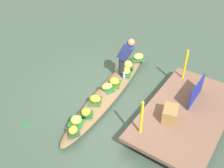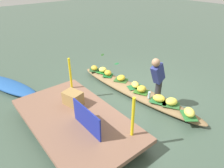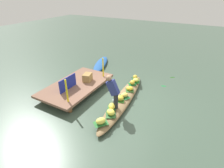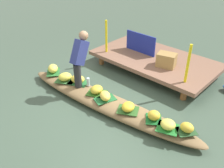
{
  "view_description": "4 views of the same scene",
  "coord_description": "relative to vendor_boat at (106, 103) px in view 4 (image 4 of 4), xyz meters",
  "views": [
    {
      "loc": [
        4.57,
        3.21,
        4.8
      ],
      "look_at": [
        0.02,
        0.12,
        0.46
      ],
      "focal_mm": 42.73,
      "sensor_mm": 36.0,
      "label": 1
    },
    {
      "loc": [
        -3.56,
        3.76,
        3.24
      ],
      "look_at": [
        0.37,
        0.56,
        0.39
      ],
      "focal_mm": 32.83,
      "sensor_mm": 36.0,
      "label": 2
    },
    {
      "loc": [
        -5.27,
        -2.46,
        3.92
      ],
      "look_at": [
        0.31,
        0.68,
        0.47
      ],
      "focal_mm": 28.3,
      "sensor_mm": 36.0,
      "label": 3
    },
    {
      "loc": [
        2.98,
        -3.01,
        3.15
      ],
      "look_at": [
        -0.04,
        0.24,
        0.45
      ],
      "focal_mm": 39.78,
      "sensor_mm": 36.0,
      "label": 4
    }
  ],
  "objects": [
    {
      "name": "leaf_mat_1",
      "position": [
        -0.27,
        0.01,
        0.12
      ],
      "size": [
        0.49,
        0.46,
        0.01
      ],
      "primitive_type": "cube",
      "rotation": [
        0.0,
        0.0,
        0.42
      ],
      "color": "#346C22",
      "rests_on": "vendor_boat"
    },
    {
      "name": "leaf_mat_6",
      "position": [
        -1.18,
        -0.12,
        0.12
      ],
      "size": [
        0.53,
        0.5,
        0.01
      ],
      "primitive_type": "cube",
      "rotation": [
        0.0,
        0.0,
        0.54
      ],
      "color": "#316431",
      "rests_on": "vendor_boat"
    },
    {
      "name": "leaf_mat_7",
      "position": [
        1.12,
        0.11,
        0.12
      ],
      "size": [
        0.42,
        0.43,
        0.01
      ],
      "primitive_type": "cube",
      "rotation": [
        0.0,
        0.0,
        2.19
      ],
      "color": "#186328",
      "rests_on": "vendor_boat"
    },
    {
      "name": "leaf_mat_5",
      "position": [
        0.02,
        -0.04,
        0.12
      ],
      "size": [
        0.4,
        0.49,
        0.01
      ],
      "primitive_type": "cube",
      "rotation": [
        0.0,
        0.0,
        1.22
      ],
      "color": "#226634",
      "rests_on": "vendor_boat"
    },
    {
      "name": "canal_water",
      "position": [
        0.0,
        0.0,
        -0.11
      ],
      "size": [
        40.0,
        40.0,
        0.0
      ],
      "primitive_type": "plane",
      "color": "#405545",
      "rests_on": "ground"
    },
    {
      "name": "banana_bunch_7",
      "position": [
        1.12,
        0.11,
        0.21
      ],
      "size": [
        0.28,
        0.27,
        0.18
      ],
      "primitive_type": "ellipsoid",
      "rotation": [
        0.0,
        0.0,
        0.22
      ],
      "color": "gold",
      "rests_on": "vendor_boat"
    },
    {
      "name": "produce_crate",
      "position": [
        0.25,
        1.87,
        0.41
      ],
      "size": [
        0.51,
        0.42,
        0.33
      ],
      "primitive_type": "cube",
      "rotation": [
        0.0,
        0.0,
        0.26
      ],
      "color": "#9E7B45",
      "rests_on": "dock_platform"
    },
    {
      "name": "banana_bunch_1",
      "position": [
        -0.27,
        0.01,
        0.2
      ],
      "size": [
        0.28,
        0.31,
        0.18
      ],
      "primitive_type": "ellipsoid",
      "rotation": [
        0.0,
        0.0,
        4.82
      ],
      "color": "gold",
      "rests_on": "vendor_boat"
    },
    {
      "name": "leaf_mat_8",
      "position": [
        1.73,
        0.23,
        0.12
      ],
      "size": [
        0.41,
        0.42,
        0.01
      ],
      "primitive_type": "cube",
      "rotation": [
        0.0,
        0.0,
        0.93
      ],
      "color": "#28502A",
      "rests_on": "vendor_boat"
    },
    {
      "name": "vendor_boat",
      "position": [
        0.0,
        0.0,
        0.0
      ],
      "size": [
        4.39,
        1.07,
        0.23
      ],
      "primitive_type": "ellipsoid",
      "rotation": [
        0.0,
        0.0,
        0.1
      ],
      "color": "olive",
      "rests_on": "ground"
    },
    {
      "name": "vendor_person",
      "position": [
        -0.78,
        0.02,
        0.8
      ],
      "size": [
        0.23,
        0.5,
        1.21
      ],
      "color": "#28282D",
      "rests_on": "vendor_boat"
    },
    {
      "name": "dock_platform",
      "position": [
        -0.23,
        2.11,
        0.18
      ],
      "size": [
        3.2,
        1.8,
        0.35
      ],
      "color": "#815B49",
      "rests_on": "ground"
    },
    {
      "name": "banana_bunch_8",
      "position": [
        1.73,
        0.23,
        0.2
      ],
      "size": [
        0.24,
        0.21,
        0.17
      ],
      "primitive_type": "ellipsoid",
      "rotation": [
        0.0,
        0.0,
        0.04
      ],
      "color": "gold",
      "rests_on": "vendor_boat"
    },
    {
      "name": "railing_post_east",
      "position": [
        0.97,
        1.51,
        0.68
      ],
      "size": [
        0.06,
        0.06,
        0.88
      ],
      "primitive_type": "cylinder",
      "color": "yellow",
      "rests_on": "dock_platform"
    },
    {
      "name": "water_bottle",
      "position": [
        -0.63,
        0.09,
        0.21
      ],
      "size": [
        0.07,
        0.07,
        0.2
      ],
      "primitive_type": "cylinder",
      "color": "silver",
      "rests_on": "vendor_boat"
    },
    {
      "name": "banana_bunch_4",
      "position": [
        0.61,
        -0.0,
        0.2
      ],
      "size": [
        0.33,
        0.35,
        0.16
      ],
      "primitive_type": "ellipsoid",
      "rotation": [
        0.0,
        0.0,
        1.94
      ],
      "color": "yellow",
      "rests_on": "vendor_boat"
    },
    {
      "name": "market_banner",
      "position": [
        -0.73,
        2.11,
        0.5
      ],
      "size": [
        0.94,
        0.03,
        0.53
      ],
      "primitive_type": "cube",
      "rotation": [
        0.0,
        0.0,
        0.0
      ],
      "color": "navy",
      "rests_on": "dock_platform"
    },
    {
      "name": "leaf_mat_0",
      "position": [
        1.44,
        0.08,
        0.12
      ],
      "size": [
        0.46,
        0.44,
        0.01
      ],
      "primitive_type": "cube",
      "rotation": [
        0.0,
        0.0,
        0.36
      ],
      "color": "#22772D",
      "rests_on": "vendor_boat"
    },
    {
      "name": "banana_bunch_0",
      "position": [
        1.44,
        0.08,
        0.2
      ],
      "size": [
        0.31,
        0.3,
        0.16
      ],
      "primitive_type": "ellipsoid",
      "rotation": [
        0.0,
        0.0,
        6.09
      ],
      "color": "#EBDE56",
      "rests_on": "vendor_boat"
    },
    {
      "name": "banana_bunch_3",
      "position": [
        -0.89,
        0.01,
        0.21
      ],
      "size": [
        0.38,
        0.35,
        0.19
      ],
      "primitive_type": "ellipsoid",
      "rotation": [
        0.0,
        0.0,
        3.63
      ],
      "color": "#F9DB48",
      "rests_on": "vendor_boat"
    },
    {
      "name": "banana_bunch_5",
      "position": [
        0.02,
        -0.04,
        0.2
      ],
      "size": [
        0.37,
        0.34,
        0.17
      ],
      "primitive_type": "ellipsoid",
      "rotation": [
        0.0,
        0.0,
        5.72
      ],
      "color": "#F7D152",
      "rests_on": "vendor_boat"
    },
    {
      "name": "leaf_mat_2",
      "position": [
        -1.73,
        -0.07,
        0.12
      ],
      "size": [
        0.53,
        0.51,
        0.01
      ],
      "primitive_type": "cube",
      "rotation": [
        0.0,
        0.0,
        2.47
      ],
      "color": "#2B6E32",
      "rests_on": "vendor_boat"
    },
    {
      "name": "leaf_mat_4",
      "position": [
        0.61,
        -0.0,
        0.12
      ],
      "size": [
        0.5,
        0.47,
        0.01
      ],
      "primitive_type": "cube",
      "rotation": [
        0.0,
        0.0,
        0.5
      ],
      "color": "#2F6026",
      "rests_on": "vendor_boat"
    },
    {
      "name": "railing_post_west",
      "position": [
        -1.43,
        1.51,
        0.68
      ],
      "size": [
        0.06,
        0.06,
        0.88
      ],
      "primitive_type": "cylinder",
      "color": "yellow",
      "rests_on": "dock_platform"
    },
    {
      "name": "banana_bunch_6",
      "position": [
        -1.18,
        -0.12,
        0.21
      ],
      "size": [
        0.36,
        0.39,
        0.19
      ],
      "primitive_type": "ellipsoid",
      "rotation": [
        0.0,
        0.0,
        1.1
      ],
      "color": "#EFE450",
      "rests_on": "vendor_boat"
    },
    {
      "name": "banana_bunch_2",
      "position": [
        -1.73,
        -0.07,
        0.21
      ],
      "size": [
        0.39,
        0.37,
        0.19
      ],
      "primitive_type": "ellipsoid",
      "rotation": [
        0.0,
        0.0,
        2.5
      ],
      "color": "#F4E357",
      "rests_on": "vendor_boat"
    },
    {
      "name": "leaf_mat_3",
      "position": [
        -0.89,
        0.01,
        0.12
      ],
      "size": [
        0.52,
        0.45,
        0.01
      ],
      "primitive_type": "cube",
      "rotation": [
        0.0,
        0.0,
        0.42
      ],
      "color": "#2A6E39",
      "rests_on": "vendor_boat"
    }
  ]
}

